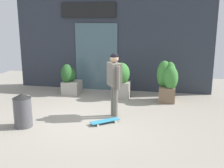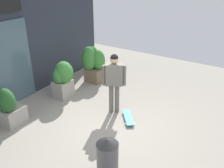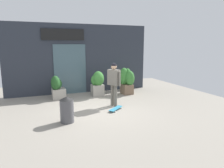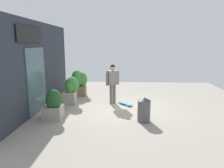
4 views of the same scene
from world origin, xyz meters
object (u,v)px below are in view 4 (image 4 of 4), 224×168
planter_box_mid (79,82)px  skateboard (125,103)px  skateboarder (113,80)px  planter_box_right (53,105)px  planter_box_left (71,89)px  trash_bin (144,109)px

planter_box_mid → skateboard: bearing=-123.5°
skateboarder → planter_box_right: skateboarder is taller
planter_box_mid → skateboarder: bearing=-128.3°
planter_box_left → skateboarder: bearing=-85.9°
planter_box_right → planter_box_mid: bearing=-3.6°
skateboarder → planter_box_mid: 2.28m
skateboard → planter_box_mid: size_ratio=0.56×
skateboarder → trash_bin: 2.44m
planter_box_left → planter_box_right: planter_box_left is taller
planter_box_left → planter_box_right: (-1.87, 0.18, -0.16)m
skateboarder → skateboard: (-0.14, -0.55, -1.01)m
planter_box_left → planter_box_right: 1.88m
skateboarder → skateboard: size_ratio=2.39×
skateboarder → skateboard: 1.16m
skateboard → planter_box_right: 3.17m
planter_box_right → skateboarder: bearing=-44.8°
planter_box_left → trash_bin: bearing=-123.0°
skateboarder → trash_bin: size_ratio=2.07×
skateboard → planter_box_mid: bearing=-163.5°
planter_box_right → trash_bin: planter_box_right is taller
trash_bin → planter_box_right: bearing=89.0°
skateboarder → skateboard: bearing=44.2°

